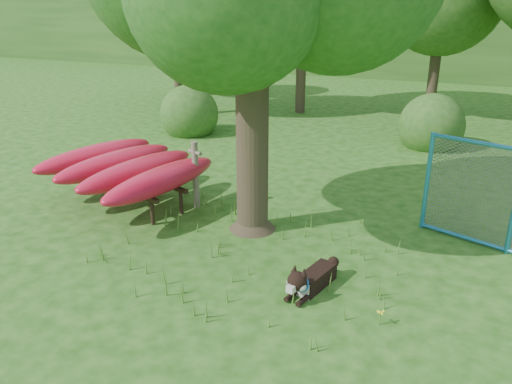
% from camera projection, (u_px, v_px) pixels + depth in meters
% --- Properties ---
extents(ground, '(80.00, 80.00, 0.00)m').
position_uv_depth(ground, '(209.00, 280.00, 7.31)').
color(ground, '#1C4B0F').
rests_on(ground, ground).
extents(wooden_post, '(0.36, 0.20, 1.34)m').
position_uv_depth(wooden_post, '(196.00, 173.00, 9.70)').
color(wooden_post, '#675F4D').
rests_on(wooden_post, ground).
extents(kayak_rack, '(3.38, 3.64, 0.99)m').
position_uv_depth(kayak_rack, '(126.00, 167.00, 9.91)').
color(kayak_rack, black).
rests_on(kayak_rack, ground).
extents(husky_dog, '(0.48, 1.16, 0.53)m').
position_uv_depth(husky_dog, '(310.00, 280.00, 6.96)').
color(husky_dog, black).
rests_on(husky_dog, ground).
extents(wildflower_clump, '(0.10, 0.08, 0.21)m').
position_uv_depth(wildflower_clump, '(380.00, 313.00, 6.22)').
color(wildflower_clump, '#4D7F29').
rests_on(wildflower_clump, ground).
extents(bg_tree_f, '(3.60, 3.60, 5.55)m').
position_uv_depth(bg_tree_f, '(174.00, 6.00, 20.58)').
color(bg_tree_f, '#31271B').
rests_on(bg_tree_f, ground).
extents(shrub_left, '(1.80, 1.80, 1.80)m').
position_uv_depth(shrub_left, '(190.00, 133.00, 15.65)').
color(shrub_left, '#28541B').
rests_on(shrub_left, ground).
extents(shrub_mid, '(1.80, 1.80, 1.80)m').
position_uv_depth(shrub_mid, '(429.00, 147.00, 14.17)').
color(shrub_mid, '#28541B').
rests_on(shrub_mid, ground).
extents(wooded_hillside, '(80.00, 12.00, 6.00)m').
position_uv_depth(wooded_hillside, '(440.00, 18.00, 30.02)').
color(wooded_hillside, '#28541B').
rests_on(wooded_hillside, ground).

